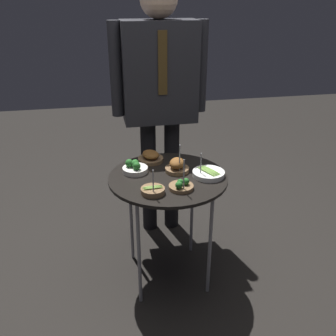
# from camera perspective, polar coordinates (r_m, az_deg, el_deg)

# --- Properties ---
(ground_plane) EXTENTS (8.00, 8.00, 0.00)m
(ground_plane) POSITION_cam_1_polar(r_m,az_deg,el_deg) (2.46, 0.00, -15.69)
(ground_plane) COLOR black
(serving_cart) EXTENTS (0.67, 0.67, 0.69)m
(serving_cart) POSITION_cam_1_polar(r_m,az_deg,el_deg) (2.11, 0.00, -2.45)
(serving_cart) COLOR black
(serving_cart) RESTS_ON ground_plane
(bowl_roast_center) EXTENTS (0.14, 0.14, 0.18)m
(bowl_roast_center) POSITION_cam_1_polar(r_m,az_deg,el_deg) (2.12, 1.40, 0.31)
(bowl_roast_center) COLOR brown
(bowl_roast_center) RESTS_ON serving_cart
(bowl_broccoli_far_rim) EXTENTS (0.14, 0.14, 0.07)m
(bowl_broccoli_far_rim) POSITION_cam_1_polar(r_m,az_deg,el_deg) (2.13, -5.09, 0.07)
(bowl_broccoli_far_rim) COLOR silver
(bowl_broccoli_far_rim) RESTS_ON serving_cart
(bowl_asparagus_back_right) EXTENTS (0.18, 0.18, 0.14)m
(bowl_asparagus_back_right) POSITION_cam_1_polar(r_m,az_deg,el_deg) (2.09, 6.18, -0.82)
(bowl_asparagus_back_right) COLOR white
(bowl_asparagus_back_right) RESTS_ON serving_cart
(bowl_asparagus_near_rim) EXTENTS (0.12, 0.12, 0.15)m
(bowl_asparagus_near_rim) POSITION_cam_1_polar(r_m,az_deg,el_deg) (1.90, -2.33, -3.44)
(bowl_asparagus_near_rim) COLOR brown
(bowl_asparagus_near_rim) RESTS_ON serving_cart
(bowl_roast_mid_right) EXTENTS (0.15, 0.15, 0.07)m
(bowl_roast_mid_right) POSITION_cam_1_polar(r_m,az_deg,el_deg) (2.26, -2.65, 1.68)
(bowl_roast_mid_right) COLOR brown
(bowl_roast_mid_right) RESTS_ON serving_cart
(bowl_broccoli_front_center) EXTENTS (0.13, 0.13, 0.18)m
(bowl_broccoli_front_center) POSITION_cam_1_polar(r_m,az_deg,el_deg) (1.94, 2.05, -2.72)
(bowl_broccoli_front_center) COLOR brown
(bowl_broccoli_front_center) RESTS_ON serving_cart
(waiter_figure) EXTENTS (0.63, 0.24, 1.69)m
(waiter_figure) POSITION_cam_1_polar(r_m,az_deg,el_deg) (2.46, -1.31, 12.51)
(waiter_figure) COLOR black
(waiter_figure) RESTS_ON ground_plane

